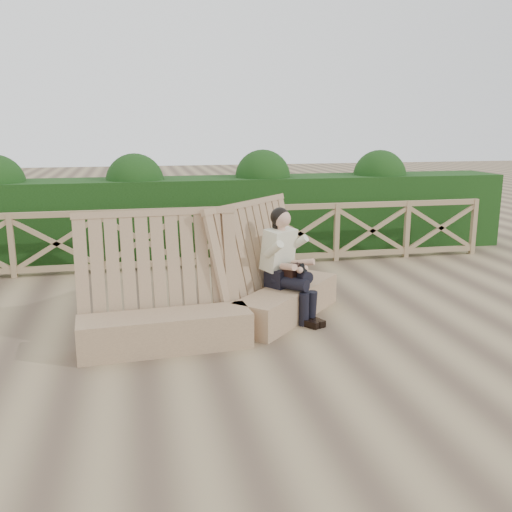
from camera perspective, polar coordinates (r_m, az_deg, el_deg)
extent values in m
plane|color=brown|center=(7.09, 1.24, -7.80)|extent=(60.00, 60.00, 0.00)
cube|color=#8B694F|center=(6.66, -9.02, -7.46)|extent=(1.98, 0.62, 0.42)
cube|color=#8B694F|center=(6.74, -9.48, -2.08)|extent=(1.98, 0.56, 1.54)
cube|color=#8B694F|center=(7.62, 3.14, -4.64)|extent=(1.71, 1.75, 0.42)
cube|color=#8B694F|center=(7.60, 1.40, -0.18)|extent=(1.67, 1.71, 1.54)
cube|color=black|center=(7.60, 2.56, -2.10)|extent=(0.48, 0.46, 0.24)
cube|color=beige|center=(7.55, 2.27, 0.69)|extent=(0.54, 0.51, 0.57)
sphere|color=tan|center=(7.44, 2.62, 3.74)|extent=(0.32, 0.32, 0.23)
sphere|color=black|center=(7.46, 2.40, 3.94)|extent=(0.35, 0.35, 0.25)
cylinder|color=black|center=(7.40, 3.44, -2.71)|extent=(0.42, 0.50, 0.16)
cylinder|color=black|center=(7.52, 4.15, -1.86)|extent=(0.43, 0.51, 0.18)
cylinder|color=black|center=(7.34, 4.82, -5.37)|extent=(0.18, 0.18, 0.42)
cylinder|color=black|center=(7.43, 5.57, -5.17)|extent=(0.18, 0.18, 0.42)
cube|color=black|center=(7.34, 5.40, -6.78)|extent=(0.23, 0.27, 0.09)
cube|color=black|center=(7.41, 6.05, -6.60)|extent=(0.23, 0.27, 0.09)
cube|color=black|center=(7.47, 3.83, -1.52)|extent=(0.33, 0.30, 0.19)
cube|color=black|center=(7.34, 4.80, -1.28)|extent=(0.12, 0.12, 0.13)
cube|color=#977858|center=(10.17, -3.33, 4.69)|extent=(10.10, 0.07, 0.10)
cube|color=#977858|center=(10.34, -3.26, -0.41)|extent=(10.10, 0.07, 0.10)
cube|color=black|center=(11.39, -4.25, 4.05)|extent=(12.00, 1.20, 1.50)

